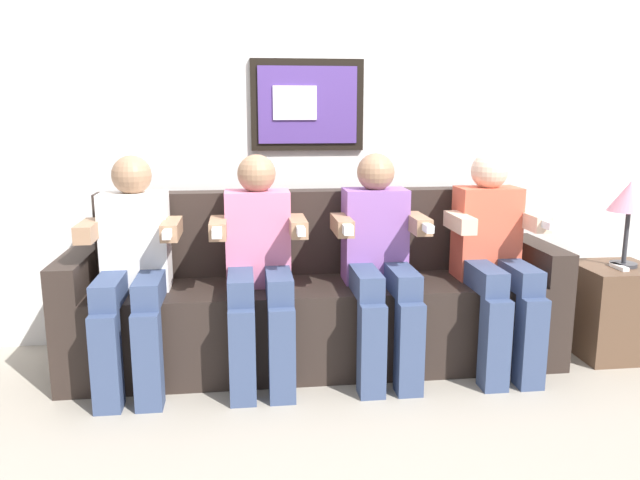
{
  "coord_description": "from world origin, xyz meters",
  "views": [
    {
      "loc": [
        -0.37,
        -2.82,
        1.32
      ],
      "look_at": [
        0.0,
        0.15,
        0.7
      ],
      "focal_mm": 35.07,
      "sensor_mm": 36.0,
      "label": 1
    }
  ],
  "objects": [
    {
      "name": "couch",
      "position": [
        0.0,
        0.33,
        0.31
      ],
      "size": [
        2.54,
        0.58,
        0.9
      ],
      "color": "#2D231E",
      "rests_on": "ground_plane"
    },
    {
      "name": "person_right_center",
      "position": [
        0.3,
        0.16,
        0.61
      ],
      "size": [
        0.46,
        0.56,
        1.11
      ],
      "color": "#8C59A5",
      "rests_on": "ground_plane"
    },
    {
      "name": "side_table_right",
      "position": [
        1.62,
        0.22,
        0.25
      ],
      "size": [
        0.4,
        0.4,
        0.5
      ],
      "color": "brown",
      "rests_on": "ground_plane"
    },
    {
      "name": "person_left_center",
      "position": [
        -0.3,
        0.16,
        0.61
      ],
      "size": [
        0.46,
        0.56,
        1.11
      ],
      "color": "pink",
      "rests_on": "ground_plane"
    },
    {
      "name": "back_wall_assembly",
      "position": [
        -0.0,
        0.76,
        1.3
      ],
      "size": [
        4.94,
        0.1,
        2.6
      ],
      "color": "silver",
      "rests_on": "ground_plane"
    },
    {
      "name": "table_lamp",
      "position": [
        1.65,
        0.21,
        0.86
      ],
      "size": [
        0.22,
        0.22,
        0.46
      ],
      "color": "#333338",
      "rests_on": "side_table_right"
    },
    {
      "name": "spare_remote_on_table",
      "position": [
        1.6,
        0.17,
        0.51
      ],
      "size": [
        0.04,
        0.13,
        0.02
      ],
      "primitive_type": "cube",
      "color": "white",
      "rests_on": "side_table_right"
    },
    {
      "name": "person_leftmost",
      "position": [
        -0.9,
        0.16,
        0.61
      ],
      "size": [
        0.46,
        0.56,
        1.11
      ],
      "color": "white",
      "rests_on": "ground_plane"
    },
    {
      "name": "person_rightmost",
      "position": [
        0.9,
        0.16,
        0.61
      ],
      "size": [
        0.46,
        0.56,
        1.11
      ],
      "color": "#D8593F",
      "rests_on": "ground_plane"
    },
    {
      "name": "ground_plane",
      "position": [
        0.0,
        0.0,
        0.0
      ],
      "size": [
        6.43,
        6.43,
        0.0
      ],
      "primitive_type": "plane",
      "color": "#9E9384"
    }
  ]
}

